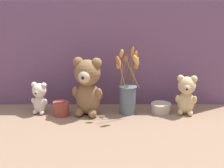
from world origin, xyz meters
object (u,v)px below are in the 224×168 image
(teddy_bear_large, at_px, (89,85))
(teddy_bear_small, at_px, (41,97))
(decorative_tin_tall, at_px, (162,108))
(teddy_bear_medium, at_px, (188,94))
(flower_vase, at_px, (129,93))
(decorative_tin_short, at_px, (63,108))

(teddy_bear_large, distance_m, teddy_bear_small, 0.26)
(teddy_bear_small, bearing_deg, decorative_tin_tall, 0.96)
(teddy_bear_small, bearing_deg, teddy_bear_medium, -0.64)
(teddy_bear_medium, bearing_deg, teddy_bear_small, 179.36)
(flower_vase, bearing_deg, teddy_bear_large, -174.45)
(teddy_bear_medium, bearing_deg, decorative_tin_tall, 171.36)
(teddy_bear_medium, xyz_separation_m, teddy_bear_small, (-0.76, 0.01, -0.02))
(teddy_bear_large, xyz_separation_m, decorative_tin_tall, (0.38, 0.03, -0.13))
(teddy_bear_large, relative_size, flower_vase, 0.86)
(teddy_bear_small, bearing_deg, decorative_tin_short, -14.93)
(teddy_bear_medium, height_order, decorative_tin_short, teddy_bear_medium)
(teddy_bear_large, relative_size, decorative_tin_tall, 2.84)
(decorative_tin_short, bearing_deg, teddy_bear_large, 5.34)
(teddy_bear_medium, xyz_separation_m, decorative_tin_short, (-0.64, -0.02, -0.07))
(decorative_tin_short, bearing_deg, teddy_bear_small, 165.07)
(flower_vase, xyz_separation_m, decorative_tin_short, (-0.34, -0.03, -0.07))
(teddy_bear_medium, distance_m, flower_vase, 0.30)
(flower_vase, bearing_deg, teddy_bear_small, -179.77)
(teddy_bear_medium, relative_size, teddy_bear_small, 1.24)
(teddy_bear_large, relative_size, teddy_bear_small, 1.80)
(teddy_bear_large, distance_m, teddy_bear_medium, 0.51)
(teddy_bear_large, relative_size, teddy_bear_medium, 1.45)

